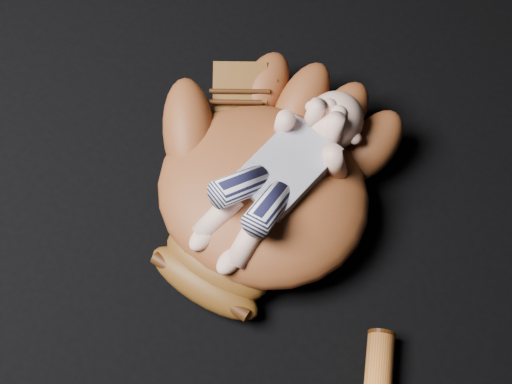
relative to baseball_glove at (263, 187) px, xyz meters
The scene contains 2 objects.
baseball_glove is the anchor object (origin of this frame).
newborn_baby 0.06m from the baseball_glove, 15.10° to the left, with size 0.17×0.38×0.15m, color #E3A892, non-canonical shape.
Camera 1 is at (0.21, -0.20, 1.07)m, focal length 45.00 mm.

